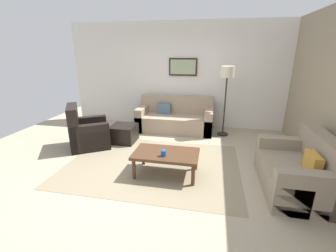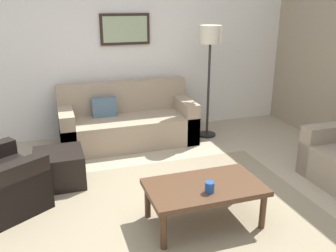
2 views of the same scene
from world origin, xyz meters
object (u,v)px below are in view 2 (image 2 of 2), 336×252
Objects in this scene: coffee_table at (204,190)px; cup at (210,187)px; framed_artwork at (125,29)px; couch_main at (126,122)px; lamp_standing at (210,46)px; ottoman at (59,168)px.

cup is at bearing -95.15° from coffee_table.
coffee_table is at bearing -87.57° from framed_artwork.
cup is (0.23, -2.53, 0.16)m from couch_main.
framed_artwork reaches higher than coffee_table.
lamp_standing is at bearing -27.77° from framed_artwork.
coffee_table is at bearing -84.27° from couch_main.
framed_artwork is at bearing 152.23° from lamp_standing.
coffee_table is (0.24, -2.39, 0.06)m from couch_main.
ottoman is at bearing -127.17° from framed_artwork.
lamp_standing is at bearing 66.16° from cup.
cup is 2.73m from lamp_standing.
coffee_table is at bearing 84.85° from cup.
couch_main is at bearing 95.14° from cup.
cup reaches higher than coffee_table.
coffee_table is 0.17m from cup.
ottoman is 1.81m from coffee_table.
lamp_standing reaches higher than cup.
couch_main reaches higher than cup.
lamp_standing is at bearing 22.09° from ottoman.
coffee_table is 3.08m from framed_artwork.
couch_main is 1.15× the size of lamp_standing.
coffee_table is 0.64× the size of lamp_standing.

